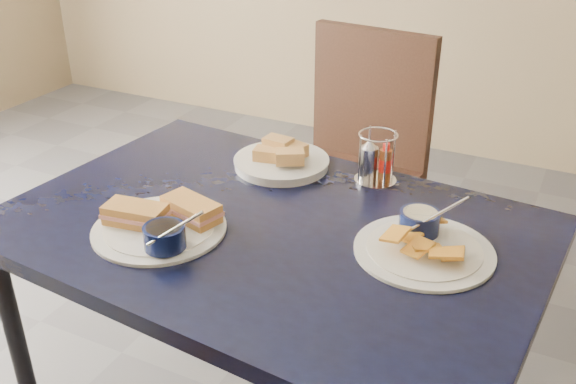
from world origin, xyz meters
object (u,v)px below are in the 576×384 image
at_px(chair_far, 353,150).
at_px(condiment_caddy, 375,161).
at_px(dining_table, 269,247).
at_px(plantain_plate, 423,241).
at_px(sandwich_plate, 162,222).
at_px(bread_basket, 282,160).

relative_size(chair_far, condiment_caddy, 7.21).
xyz_separation_m(dining_table, plantain_plate, (0.35, 0.06, 0.08)).
bearing_deg(plantain_plate, chair_far, 119.61).
bearing_deg(plantain_plate, sandwich_plate, -160.48).
bearing_deg(plantain_plate, bread_basket, 153.18).
distance_m(sandwich_plate, bread_basket, 0.43).
relative_size(sandwich_plate, plantain_plate, 1.05).
bearing_deg(condiment_caddy, chair_far, 115.30).
bearing_deg(condiment_caddy, plantain_plate, -52.24).
bearing_deg(chair_far, bread_basket, -88.65).
bearing_deg(bread_basket, chair_far, 91.35).
distance_m(dining_table, condiment_caddy, 0.37).
xyz_separation_m(chair_far, condiment_caddy, (0.27, -0.57, 0.24)).
relative_size(plantain_plate, bread_basket, 1.18).
bearing_deg(sandwich_plate, plantain_plate, 19.52).
bearing_deg(dining_table, sandwich_plate, -145.30).
bearing_deg(condiment_caddy, bread_basket, -172.90).
height_order(dining_table, bread_basket, bread_basket).
bearing_deg(bread_basket, sandwich_plate, -101.58).
bearing_deg(chair_far, plantain_plate, -60.39).
distance_m(sandwich_plate, condiment_caddy, 0.57).
bearing_deg(sandwich_plate, condiment_caddy, 53.23).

